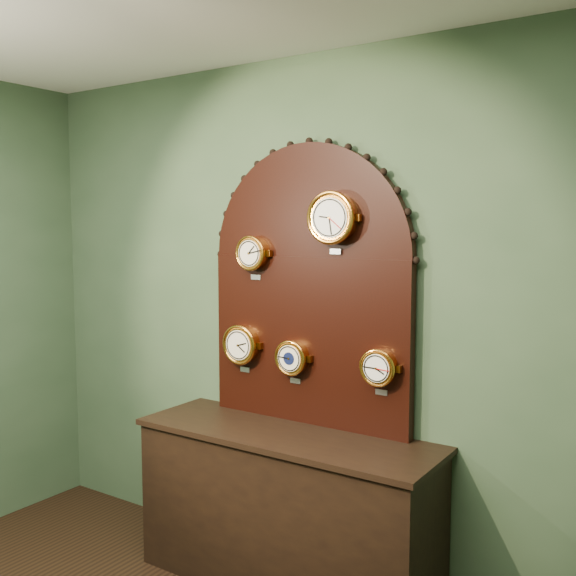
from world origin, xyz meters
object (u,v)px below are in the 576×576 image
Objects in this scene: display_board at (309,276)px; roman_clock at (252,253)px; shop_counter at (286,512)px; arabic_clock at (332,218)px; tide_clock at (379,367)px; barometer at (292,358)px; hygrometer at (241,344)px.

display_board reaches higher than roman_clock.
display_board is (0.00, 0.22, 1.23)m from shop_counter.
arabic_clock reaches higher than tide_clock.
roman_clock is 0.61m from barometer.
arabic_clock is at bearing 39.99° from shop_counter.
tide_clock is (0.78, 0.00, -0.54)m from roman_clock.
roman_clock is (-0.33, 0.15, 1.34)m from shop_counter.
hygrometer is at bearing -179.93° from tide_clock.
roman_clock is 0.52m from hygrometer.
roman_clock reaches higher than tide_clock.
shop_counter is 0.81m from barometer.
display_board is 4.74× the size of arabic_clock.
arabic_clock is 0.92m from hygrometer.
arabic_clock is 1.32× the size of barometer.
barometer is at bearing 179.58° from arabic_clock.
display_board is 0.57m from hygrometer.
tide_clock is at bearing 0.01° from roman_clock.
arabic_clock is (0.18, -0.07, 0.31)m from display_board.
shop_counter is at bearing -20.69° from hygrometer.
shop_counter is 6.53× the size of barometer.
display_board is 0.62m from tide_clock.
display_board is 6.21× the size of roman_clock.
shop_counter is 1.05× the size of display_board.
arabic_clock is at bearing -20.45° from display_board.
barometer is at bearing -0.03° from roman_clock.
hygrometer reaches higher than shop_counter.
roman_clock is 0.54m from arabic_clock.
display_board reaches higher than arabic_clock.
display_board reaches higher than shop_counter.
barometer is at bearing -133.29° from display_board.
display_board is 6.31× the size of tide_clock.
roman_clock reaches higher than hygrometer.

